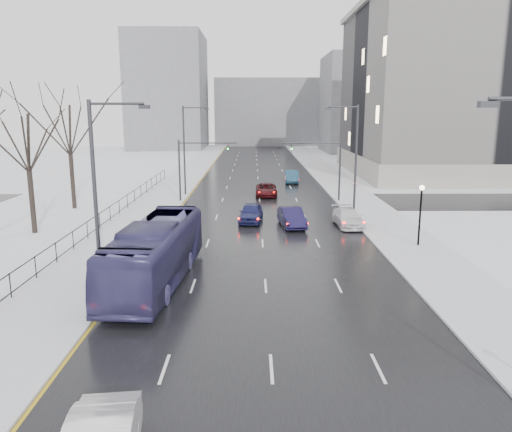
{
  "coord_description": "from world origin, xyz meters",
  "views": [
    {
      "loc": [
        -0.67,
        -4.03,
        9.48
      ],
      "look_at": [
        -0.49,
        28.94,
        2.5
      ],
      "focal_mm": 35.0,
      "sensor_mm": 36.0,
      "label": 1
    }
  ],
  "objects_px": {
    "streetlight_l_near": "(100,192)",
    "sedan_right_distant": "(292,177)",
    "bus": "(156,253)",
    "sedan_right_cross": "(266,190)",
    "sedan_center_near": "(251,213)",
    "streetlight_r_mid": "(353,155)",
    "tree_park_d": "(35,234)",
    "sedan_right_near": "(292,217)",
    "tree_park_e": "(75,209)",
    "sedan_right_far": "(348,218)",
    "mast_signal_right": "(330,163)",
    "mast_signal_left": "(190,163)",
    "streetlight_l_far": "(186,146)",
    "no_uturn_sign": "(355,186)",
    "lamppost_r_mid": "(421,206)"
  },
  "relations": [
    {
      "from": "sedan_right_far",
      "to": "tree_park_e",
      "type": "bearing_deg",
      "value": 160.15
    },
    {
      "from": "bus",
      "to": "sedan_right_cross",
      "type": "xyz_separation_m",
      "value": [
        6.86,
        28.92,
        -1.03
      ]
    },
    {
      "from": "tree_park_d",
      "to": "sedan_right_far",
      "type": "relative_size",
      "value": 2.5
    },
    {
      "from": "sedan_right_far",
      "to": "bus",
      "type": "bearing_deg",
      "value": -137.03
    },
    {
      "from": "no_uturn_sign",
      "to": "sedan_center_near",
      "type": "xyz_separation_m",
      "value": [
        -10.07,
        -5.8,
        -1.46
      ]
    },
    {
      "from": "sedan_right_near",
      "to": "tree_park_e",
      "type": "bearing_deg",
      "value": 151.99
    },
    {
      "from": "tree_park_d",
      "to": "no_uturn_sign",
      "type": "distance_m",
      "value": 28.88
    },
    {
      "from": "tree_park_d",
      "to": "streetlight_l_far",
      "type": "xyz_separation_m",
      "value": [
        9.63,
        18.0,
        5.62
      ]
    },
    {
      "from": "streetlight_r_mid",
      "to": "lamppost_r_mid",
      "type": "xyz_separation_m",
      "value": [
        2.83,
        -10.0,
        -2.67
      ]
    },
    {
      "from": "tree_park_d",
      "to": "bus",
      "type": "distance_m",
      "value": 16.47
    },
    {
      "from": "tree_park_e",
      "to": "mast_signal_left",
      "type": "height_order",
      "value": "tree_park_e"
    },
    {
      "from": "bus",
      "to": "sedan_right_far",
      "type": "relative_size",
      "value": 2.5
    },
    {
      "from": "bus",
      "to": "sedan_center_near",
      "type": "height_order",
      "value": "bus"
    },
    {
      "from": "bus",
      "to": "streetlight_r_mid",
      "type": "bearing_deg",
      "value": 55.03
    },
    {
      "from": "streetlight_l_far",
      "to": "mast_signal_left",
      "type": "height_order",
      "value": "streetlight_l_far"
    },
    {
      "from": "streetlight_r_mid",
      "to": "mast_signal_right",
      "type": "relative_size",
      "value": 1.54
    },
    {
      "from": "bus",
      "to": "sedan_right_near",
      "type": "xyz_separation_m",
      "value": [
        8.58,
        13.74,
        -0.95
      ]
    },
    {
      "from": "sedan_right_far",
      "to": "sedan_right_cross",
      "type": "bearing_deg",
      "value": 109.78
    },
    {
      "from": "mast_signal_left",
      "to": "no_uturn_sign",
      "type": "height_order",
      "value": "mast_signal_left"
    },
    {
      "from": "mast_signal_left",
      "to": "no_uturn_sign",
      "type": "bearing_deg",
      "value": -13.6
    },
    {
      "from": "sedan_center_near",
      "to": "sedan_right_far",
      "type": "relative_size",
      "value": 0.93
    },
    {
      "from": "streetlight_r_mid",
      "to": "sedan_right_distant",
      "type": "height_order",
      "value": "streetlight_r_mid"
    },
    {
      "from": "tree_park_e",
      "to": "sedan_center_near",
      "type": "bearing_deg",
      "value": -18.51
    },
    {
      "from": "sedan_center_near",
      "to": "sedan_right_distant",
      "type": "height_order",
      "value": "sedan_right_distant"
    },
    {
      "from": "tree_park_e",
      "to": "streetlight_l_far",
      "type": "relative_size",
      "value": 1.35
    },
    {
      "from": "bus",
      "to": "sedan_center_near",
      "type": "bearing_deg",
      "value": 75.87
    },
    {
      "from": "sedan_right_cross",
      "to": "sedan_right_far",
      "type": "distance_m",
      "value": 16.32
    },
    {
      "from": "tree_park_d",
      "to": "sedan_right_far",
      "type": "xyz_separation_m",
      "value": [
        25.0,
        2.48,
        0.77
      ]
    },
    {
      "from": "mast_signal_left",
      "to": "lamppost_r_mid",
      "type": "bearing_deg",
      "value": -44.48
    },
    {
      "from": "sedan_right_near",
      "to": "tree_park_d",
      "type": "bearing_deg",
      "value": 178.85
    },
    {
      "from": "lamppost_r_mid",
      "to": "mast_signal_right",
      "type": "height_order",
      "value": "mast_signal_right"
    },
    {
      "from": "mast_signal_right",
      "to": "no_uturn_sign",
      "type": "distance_m",
      "value": 4.77
    },
    {
      "from": "mast_signal_right",
      "to": "bus",
      "type": "bearing_deg",
      "value": -117.8
    },
    {
      "from": "streetlight_l_near",
      "to": "sedan_right_distant",
      "type": "height_order",
      "value": "streetlight_l_near"
    },
    {
      "from": "no_uturn_sign",
      "to": "bus",
      "type": "relative_size",
      "value": 0.22
    },
    {
      "from": "sedan_center_near",
      "to": "sedan_right_distant",
      "type": "bearing_deg",
      "value": 82.6
    },
    {
      "from": "mast_signal_left",
      "to": "bus",
      "type": "bearing_deg",
      "value": -87.19
    },
    {
      "from": "sedan_center_near",
      "to": "streetlight_r_mid",
      "type": "bearing_deg",
      "value": 16.53
    },
    {
      "from": "sedan_right_cross",
      "to": "lamppost_r_mid",
      "type": "bearing_deg",
      "value": -64.33
    },
    {
      "from": "mast_signal_right",
      "to": "mast_signal_left",
      "type": "distance_m",
      "value": 14.65
    },
    {
      "from": "no_uturn_sign",
      "to": "streetlight_l_far",
      "type": "bearing_deg",
      "value": 155.27
    },
    {
      "from": "streetlight_l_far",
      "to": "mast_signal_right",
      "type": "height_order",
      "value": "streetlight_l_far"
    },
    {
      "from": "streetlight_r_mid",
      "to": "sedan_right_near",
      "type": "bearing_deg",
      "value": -146.89
    },
    {
      "from": "sedan_center_near",
      "to": "sedan_right_far",
      "type": "bearing_deg",
      "value": -6.77
    },
    {
      "from": "lamppost_r_mid",
      "to": "no_uturn_sign",
      "type": "distance_m",
      "value": 14.13
    },
    {
      "from": "mast_signal_left",
      "to": "sedan_right_near",
      "type": "xyz_separation_m",
      "value": [
        9.83,
        -11.69,
        -3.28
      ]
    },
    {
      "from": "bus",
      "to": "sedan_right_cross",
      "type": "bearing_deg",
      "value": 80.93
    },
    {
      "from": "mast_signal_right",
      "to": "sedan_right_near",
      "type": "bearing_deg",
      "value": -112.4
    },
    {
      "from": "sedan_right_far",
      "to": "sedan_center_near",
      "type": "bearing_deg",
      "value": 164.61
    },
    {
      "from": "tree_park_d",
      "to": "sedan_center_near",
      "type": "relative_size",
      "value": 2.67
    }
  ]
}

